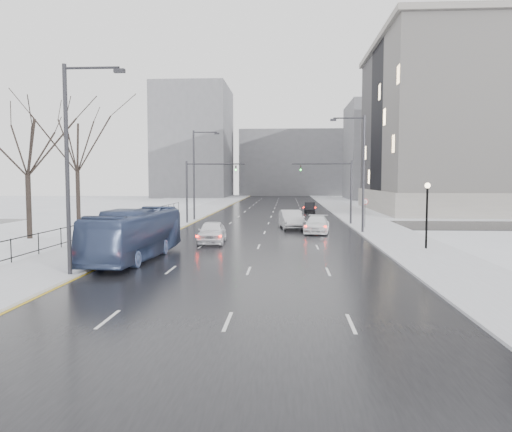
% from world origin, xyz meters
% --- Properties ---
extents(road, '(16.00, 150.00, 0.04)m').
position_xyz_m(road, '(0.00, 60.00, 0.02)').
color(road, black).
rests_on(road, ground).
extents(cross_road, '(130.00, 10.00, 0.04)m').
position_xyz_m(cross_road, '(0.00, 48.00, 0.02)').
color(cross_road, black).
rests_on(cross_road, ground).
extents(sidewalk_left, '(5.00, 150.00, 0.16)m').
position_xyz_m(sidewalk_left, '(-10.50, 60.00, 0.08)').
color(sidewalk_left, silver).
rests_on(sidewalk_left, ground).
extents(sidewalk_right, '(5.00, 150.00, 0.16)m').
position_xyz_m(sidewalk_right, '(10.50, 60.00, 0.08)').
color(sidewalk_right, silver).
rests_on(sidewalk_right, ground).
extents(park_strip, '(14.00, 150.00, 0.12)m').
position_xyz_m(park_strip, '(-20.00, 60.00, 0.06)').
color(park_strip, white).
rests_on(park_strip, ground).
extents(tree_park_d, '(8.75, 8.75, 12.50)m').
position_xyz_m(tree_park_d, '(-17.80, 34.00, 0.00)').
color(tree_park_d, black).
rests_on(tree_park_d, ground).
extents(tree_park_e, '(9.45, 9.45, 13.50)m').
position_xyz_m(tree_park_e, '(-18.20, 44.00, 0.00)').
color(tree_park_e, black).
rests_on(tree_park_e, ground).
extents(iron_fence, '(0.06, 70.00, 1.30)m').
position_xyz_m(iron_fence, '(-13.00, 30.00, 0.91)').
color(iron_fence, black).
rests_on(iron_fence, sidewalk_left).
extents(streetlight_r_mid, '(2.95, 0.25, 10.00)m').
position_xyz_m(streetlight_r_mid, '(8.17, 40.00, 5.62)').
color(streetlight_r_mid, '#2D2D33').
rests_on(streetlight_r_mid, ground).
extents(streetlight_l_near, '(2.95, 0.25, 10.00)m').
position_xyz_m(streetlight_l_near, '(-8.17, 20.00, 5.62)').
color(streetlight_l_near, '#2D2D33').
rests_on(streetlight_l_near, ground).
extents(streetlight_l_far, '(2.95, 0.25, 10.00)m').
position_xyz_m(streetlight_l_far, '(-8.17, 52.00, 5.62)').
color(streetlight_l_far, '#2D2D33').
rests_on(streetlight_l_far, ground).
extents(lamppost_r_mid, '(0.36, 0.36, 4.28)m').
position_xyz_m(lamppost_r_mid, '(11.00, 30.00, 2.94)').
color(lamppost_r_mid, black).
rests_on(lamppost_r_mid, sidewalk_right).
extents(mast_signal_right, '(6.10, 0.33, 6.50)m').
position_xyz_m(mast_signal_right, '(7.33, 48.00, 4.11)').
color(mast_signal_right, '#2D2D33').
rests_on(mast_signal_right, ground).
extents(mast_signal_left, '(6.10, 0.33, 6.50)m').
position_xyz_m(mast_signal_left, '(-7.33, 48.00, 4.11)').
color(mast_signal_left, '#2D2D33').
rests_on(mast_signal_left, ground).
extents(no_uturn_sign, '(0.60, 0.06, 2.70)m').
position_xyz_m(no_uturn_sign, '(9.20, 44.00, 2.30)').
color(no_uturn_sign, '#2D2D33').
rests_on(no_uturn_sign, sidewalk_right).
extents(bldg_far_right, '(24.00, 20.00, 22.00)m').
position_xyz_m(bldg_far_right, '(28.00, 115.00, 11.00)').
color(bldg_far_right, slate).
rests_on(bldg_far_right, ground).
extents(bldg_far_left, '(18.00, 22.00, 28.00)m').
position_xyz_m(bldg_far_left, '(-22.00, 125.00, 14.00)').
color(bldg_far_left, slate).
rests_on(bldg_far_left, ground).
extents(bldg_far_center, '(30.00, 18.00, 18.00)m').
position_xyz_m(bldg_far_center, '(4.00, 140.00, 9.00)').
color(bldg_far_center, slate).
rests_on(bldg_far_center, ground).
extents(bus, '(3.10, 10.62, 2.92)m').
position_xyz_m(bus, '(-6.84, 25.28, 1.50)').
color(bus, '#3A4970').
rests_on(bus, road).
extents(sedan_center_near, '(2.12, 4.78, 1.60)m').
position_xyz_m(sedan_center_near, '(-3.50, 32.77, 0.84)').
color(sedan_center_near, white).
rests_on(sedan_center_near, road).
extents(sedan_right_near, '(2.49, 5.43, 1.72)m').
position_xyz_m(sedan_right_near, '(2.31, 43.70, 0.90)').
color(sedan_right_near, '#BCBCC1').
rests_on(sedan_right_near, road).
extents(sedan_right_far, '(2.60, 5.23, 1.46)m').
position_xyz_m(sedan_right_far, '(4.50, 40.05, 0.77)').
color(sedan_right_far, white).
rests_on(sedan_right_far, road).
extents(sedan_right_distant, '(1.75, 4.25, 1.37)m').
position_xyz_m(sedan_right_distant, '(5.13, 66.74, 0.72)').
color(sedan_right_distant, black).
rests_on(sedan_right_distant, road).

